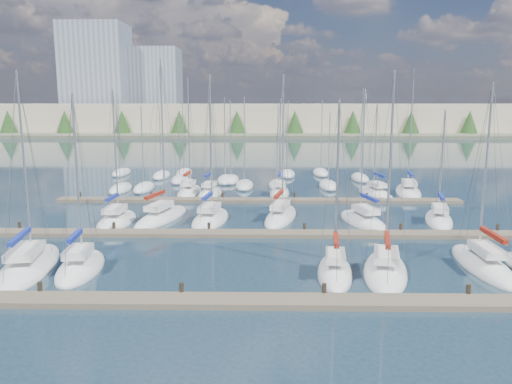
{
  "coord_description": "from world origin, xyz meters",
  "views": [
    {
      "loc": [
        0.65,
        -23.54,
        10.86
      ],
      "look_at": [
        0.0,
        14.0,
        4.0
      ],
      "focal_mm": 35.0,
      "sensor_mm": 36.0,
      "label": 1
    }
  ],
  "objects_px": {
    "sailboat_i": "(162,217)",
    "sailboat_e": "(385,271)",
    "sailboat_o": "(210,194)",
    "sailboat_b": "(29,266)",
    "sailboat_p": "(280,193)",
    "sailboat_k": "(281,216)",
    "sailboat_l": "(363,221)",
    "sailboat_d": "(335,272)",
    "sailboat_q": "(376,194)",
    "sailboat_m": "(439,220)",
    "sailboat_n": "(189,192)",
    "sailboat_h": "(117,221)",
    "sailboat_j": "(210,219)",
    "sailboat_c": "(81,267)",
    "sailboat_f": "(483,265)",
    "sailboat_r": "(408,191)"
  },
  "relations": [
    {
      "from": "sailboat_m",
      "to": "sailboat_k",
      "type": "xyz_separation_m",
      "value": [
        -14.4,
        1.1,
        0.01
      ]
    },
    {
      "from": "sailboat_j",
      "to": "sailboat_b",
      "type": "bearing_deg",
      "value": -121.49
    },
    {
      "from": "sailboat_l",
      "to": "sailboat_n",
      "type": "bearing_deg",
      "value": 127.76
    },
    {
      "from": "sailboat_o",
      "to": "sailboat_i",
      "type": "relative_size",
      "value": 0.81
    },
    {
      "from": "sailboat_c",
      "to": "sailboat_i",
      "type": "bearing_deg",
      "value": 74.72
    },
    {
      "from": "sailboat_f",
      "to": "sailboat_q",
      "type": "bearing_deg",
      "value": 93.94
    },
    {
      "from": "sailboat_d",
      "to": "sailboat_c",
      "type": "distance_m",
      "value": 16.49
    },
    {
      "from": "sailboat_p",
      "to": "sailboat_i",
      "type": "distance_m",
      "value": 17.13
    },
    {
      "from": "sailboat_r",
      "to": "sailboat_p",
      "type": "bearing_deg",
      "value": -166.63
    },
    {
      "from": "sailboat_d",
      "to": "sailboat_l",
      "type": "distance_m",
      "value": 14.34
    },
    {
      "from": "sailboat_p",
      "to": "sailboat_l",
      "type": "bearing_deg",
      "value": -59.15
    },
    {
      "from": "sailboat_h",
      "to": "sailboat_j",
      "type": "xyz_separation_m",
      "value": [
        8.42,
        0.91,
        0.0
      ]
    },
    {
      "from": "sailboat_n",
      "to": "sailboat_j",
      "type": "xyz_separation_m",
      "value": [
        4.02,
        -13.78,
        -0.02
      ]
    },
    {
      "from": "sailboat_f",
      "to": "sailboat_m",
      "type": "height_order",
      "value": "sailboat_f"
    },
    {
      "from": "sailboat_j",
      "to": "sailboat_k",
      "type": "bearing_deg",
      "value": 16.32
    },
    {
      "from": "sailboat_h",
      "to": "sailboat_c",
      "type": "distance_m",
      "value": 12.86
    },
    {
      "from": "sailboat_i",
      "to": "sailboat_c",
      "type": "relative_size",
      "value": 1.27
    },
    {
      "from": "sailboat_i",
      "to": "sailboat_e",
      "type": "distance_m",
      "value": 22.68
    },
    {
      "from": "sailboat_l",
      "to": "sailboat_k",
      "type": "height_order",
      "value": "sailboat_k"
    },
    {
      "from": "sailboat_n",
      "to": "sailboat_k",
      "type": "relative_size",
      "value": 1.03
    },
    {
      "from": "sailboat_j",
      "to": "sailboat_c",
      "type": "xyz_separation_m",
      "value": [
        -7.03,
        -13.69,
        0.0
      ]
    },
    {
      "from": "sailboat_r",
      "to": "sailboat_e",
      "type": "distance_m",
      "value": 30.03
    },
    {
      "from": "sailboat_k",
      "to": "sailboat_p",
      "type": "bearing_deg",
      "value": 100.74
    },
    {
      "from": "sailboat_l",
      "to": "sailboat_i",
      "type": "distance_m",
      "value": 18.59
    },
    {
      "from": "sailboat_h",
      "to": "sailboat_j",
      "type": "bearing_deg",
      "value": 7.48
    },
    {
      "from": "sailboat_r",
      "to": "sailboat_k",
      "type": "relative_size",
      "value": 1.1
    },
    {
      "from": "sailboat_l",
      "to": "sailboat_b",
      "type": "xyz_separation_m",
      "value": [
        -24.44,
        -12.84,
        -0.01
      ]
    },
    {
      "from": "sailboat_h",
      "to": "sailboat_e",
      "type": "height_order",
      "value": "sailboat_e"
    },
    {
      "from": "sailboat_p",
      "to": "sailboat_b",
      "type": "bearing_deg",
      "value": -118.84
    },
    {
      "from": "sailboat_d",
      "to": "sailboat_q",
      "type": "relative_size",
      "value": 1.05
    },
    {
      "from": "sailboat_o",
      "to": "sailboat_d",
      "type": "bearing_deg",
      "value": -59.59
    },
    {
      "from": "sailboat_n",
      "to": "sailboat_k",
      "type": "distance_m",
      "value": 16.46
    },
    {
      "from": "sailboat_o",
      "to": "sailboat_c",
      "type": "xyz_separation_m",
      "value": [
        -5.61,
        -26.36,
        -0.01
      ]
    },
    {
      "from": "sailboat_d",
      "to": "sailboat_k",
      "type": "distance_m",
      "value": 15.71
    },
    {
      "from": "sailboat_i",
      "to": "sailboat_e",
      "type": "xyz_separation_m",
      "value": [
        17.35,
        -14.61,
        -0.01
      ]
    },
    {
      "from": "sailboat_b",
      "to": "sailboat_o",
      "type": "bearing_deg",
      "value": 61.28
    },
    {
      "from": "sailboat_j",
      "to": "sailboat_q",
      "type": "relative_size",
      "value": 1.24
    },
    {
      "from": "sailboat_b",
      "to": "sailboat_k",
      "type": "relative_size",
      "value": 0.97
    },
    {
      "from": "sailboat_o",
      "to": "sailboat_b",
      "type": "bearing_deg",
      "value": -100.73
    },
    {
      "from": "sailboat_d",
      "to": "sailboat_r",
      "type": "height_order",
      "value": "sailboat_r"
    },
    {
      "from": "sailboat_l",
      "to": "sailboat_r",
      "type": "height_order",
      "value": "sailboat_r"
    },
    {
      "from": "sailboat_f",
      "to": "sailboat_o",
      "type": "bearing_deg",
      "value": 130.07
    },
    {
      "from": "sailboat_i",
      "to": "sailboat_k",
      "type": "height_order",
      "value": "sailboat_i"
    },
    {
      "from": "sailboat_m",
      "to": "sailboat_i",
      "type": "bearing_deg",
      "value": -167.34
    },
    {
      "from": "sailboat_p",
      "to": "sailboat_c",
      "type": "relative_size",
      "value": 0.98
    },
    {
      "from": "sailboat_p",
      "to": "sailboat_h",
      "type": "xyz_separation_m",
      "value": [
        -15.18,
        -14.3,
        -0.01
      ]
    },
    {
      "from": "sailboat_n",
      "to": "sailboat_e",
      "type": "distance_m",
      "value": 32.44
    },
    {
      "from": "sailboat_j",
      "to": "sailboat_n",
      "type": "bearing_deg",
      "value": 112.71
    },
    {
      "from": "sailboat_o",
      "to": "sailboat_f",
      "type": "height_order",
      "value": "sailboat_f"
    },
    {
      "from": "sailboat_p",
      "to": "sailboat_f",
      "type": "bearing_deg",
      "value": -60.18
    }
  ]
}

